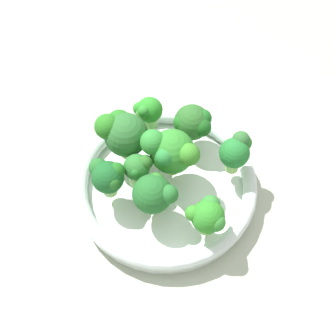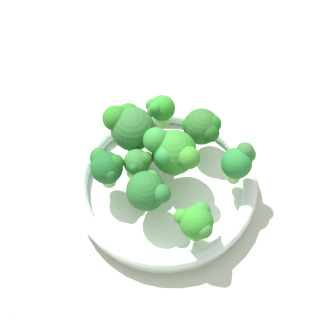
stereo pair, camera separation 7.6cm
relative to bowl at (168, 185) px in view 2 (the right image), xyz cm
name	(u,v)px [view 2 (the right image)]	position (x,y,z in cm)	size (l,w,h in cm)	color
ground_plane	(171,214)	(-0.49, -3.45, -3.35)	(130.00, 130.00, 2.50)	#A6B19D
bowl	(168,185)	(0.00, 0.00, 0.00)	(28.83, 28.83, 4.11)	white
broccoli_floret_0	(197,222)	(1.36, -9.96, 5.52)	(4.90, 5.37, 5.97)	#7FC254
broccoli_floret_1	(173,152)	(1.06, 1.18, 7.22)	(7.66, 7.73, 8.56)	#93C75B
broccoli_floret_2	(130,126)	(-3.84, 7.67, 7.08)	(7.62, 7.52, 8.30)	#85B450
broccoli_floret_3	(148,191)	(-4.01, -3.48, 5.86)	(6.15, 6.02, 6.77)	#A0CB64
broccoli_floret_4	(202,127)	(7.14, 5.49, 5.60)	(5.98, 6.25, 6.36)	#84C34C
broccoli_floret_5	(138,164)	(-4.25, 1.54, 5.61)	(4.41, 4.01, 6.06)	#91C772
broccoli_floret_6	(239,162)	(10.11, -2.59, 6.34)	(5.41, 4.65, 6.92)	#97CC6A
broccoli_floret_7	(107,167)	(-8.84, 1.95, 6.11)	(5.08, 5.93, 6.54)	#93D173
broccoli_floret_8	(160,109)	(1.76, 10.82, 5.51)	(4.68, 4.19, 5.75)	#82D063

